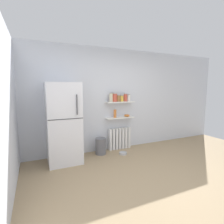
% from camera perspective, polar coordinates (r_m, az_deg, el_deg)
% --- Properties ---
extents(ground_plane, '(7.04, 7.04, 0.00)m').
position_cam_1_polar(ground_plane, '(3.58, 10.73, -18.96)').
color(ground_plane, '#9E8460').
extents(back_wall, '(7.04, 0.10, 2.60)m').
position_cam_1_polar(back_wall, '(4.56, -0.09, 3.93)').
color(back_wall, silver).
rests_on(back_wall, ground_plane).
extents(side_wall_left, '(0.10, 4.80, 2.60)m').
position_cam_1_polar(side_wall_left, '(2.75, -32.13, 0.29)').
color(side_wall_left, silver).
rests_on(side_wall_left, ground_plane).
extents(refrigerator, '(0.69, 0.69, 1.72)m').
position_cam_1_polar(refrigerator, '(3.89, -15.57, -3.53)').
color(refrigerator, silver).
rests_on(refrigerator, ground_plane).
extents(radiator, '(0.61, 0.12, 0.56)m').
position_cam_1_polar(radiator, '(4.70, 2.43, -8.63)').
color(radiator, white).
rests_on(radiator, ground_plane).
extents(wall_shelf_lower, '(0.75, 0.22, 0.02)m').
position_cam_1_polar(wall_shelf_lower, '(4.54, 2.64, -1.86)').
color(wall_shelf_lower, white).
extents(wall_shelf_upper, '(0.75, 0.22, 0.02)m').
position_cam_1_polar(wall_shelf_upper, '(4.49, 2.67, 3.28)').
color(wall_shelf_upper, white).
extents(storage_jar_0, '(0.09, 0.09, 0.23)m').
position_cam_1_polar(storage_jar_0, '(4.38, -0.31, 4.81)').
color(storage_jar_0, beige).
rests_on(storage_jar_0, wall_shelf_upper).
extents(storage_jar_1, '(0.12, 0.12, 0.22)m').
position_cam_1_polar(storage_jar_1, '(4.42, 0.90, 4.77)').
color(storage_jar_1, '#C64C38').
rests_on(storage_jar_1, wall_shelf_upper).
extents(storage_jar_2, '(0.09, 0.09, 0.17)m').
position_cam_1_polar(storage_jar_2, '(4.47, 2.09, 4.52)').
color(storage_jar_2, olive).
rests_on(storage_jar_2, wall_shelf_upper).
extents(storage_jar_3, '(0.08, 0.08, 0.16)m').
position_cam_1_polar(storage_jar_3, '(4.51, 3.25, 4.48)').
color(storage_jar_3, yellow).
rests_on(storage_jar_3, wall_shelf_upper).
extents(storage_jar_4, '(0.09, 0.09, 0.21)m').
position_cam_1_polar(storage_jar_4, '(4.56, 4.40, 4.76)').
color(storage_jar_4, '#C64C38').
rests_on(storage_jar_4, wall_shelf_upper).
extents(storage_jar_5, '(0.09, 0.09, 0.19)m').
position_cam_1_polar(storage_jar_5, '(4.61, 5.51, 4.67)').
color(storage_jar_5, silver).
rests_on(storage_jar_5, wall_shelf_upper).
extents(vase, '(0.07, 0.07, 0.21)m').
position_cam_1_polar(vase, '(4.46, 0.98, -0.51)').
color(vase, '#CC7033').
rests_on(vase, wall_shelf_lower).
extents(shelf_bowl, '(0.14, 0.14, 0.06)m').
position_cam_1_polar(shelf_bowl, '(4.63, 4.87, -1.14)').
color(shelf_bowl, orange).
rests_on(shelf_bowl, wall_shelf_lower).
extents(trash_bin, '(0.26, 0.26, 0.40)m').
position_cam_1_polar(trash_bin, '(4.36, -3.72, -11.05)').
color(trash_bin, slate).
rests_on(trash_bin, ground_plane).
extents(pet_food_bowl, '(0.19, 0.19, 0.05)m').
position_cam_1_polar(pet_food_bowl, '(4.40, 3.61, -13.29)').
color(pet_food_bowl, '#B7B7BC').
rests_on(pet_food_bowl, ground_plane).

